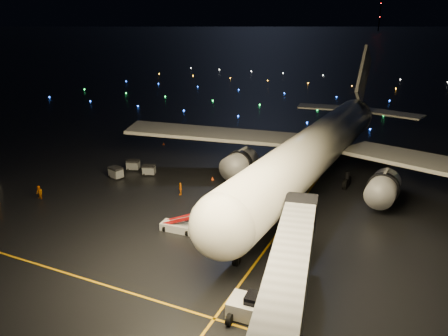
{
  "coord_description": "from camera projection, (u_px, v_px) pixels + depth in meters",
  "views": [
    {
      "loc": [
        25.47,
        -37.03,
        23.93
      ],
      "look_at": [
        2.67,
        12.0,
        5.0
      ],
      "focal_mm": 35.0,
      "sensor_mm": 36.0,
      "label": 1
    }
  ],
  "objects": [
    {
      "name": "ground",
      "position": [
        393.0,
        52.0,
        306.5
      ],
      "size": [
        2000.0,
        2000.0,
        0.0
      ],
      "primitive_type": "plane",
      "color": "black",
      "rests_on": "ground"
    },
    {
      "name": "safety_cone_2",
      "position": [
        213.0,
        178.0,
        67.13
      ],
      "size": [
        0.54,
        0.54,
        0.54
      ],
      "primitive_type": "cone",
      "rotation": [
        0.0,
        0.0,
        0.15
      ],
      "color": "#E64911",
      "rests_on": "ground"
    },
    {
      "name": "belt_loader",
      "position": [
        178.0,
        219.0,
        50.84
      ],
      "size": [
        6.18,
        2.04,
        2.95
      ],
      "primitive_type": null,
      "rotation": [
        0.0,
        0.0,
        0.06
      ],
      "color": "silver",
      "rests_on": "ground"
    },
    {
      "name": "taxiway_lights",
      "position": [
        339.0,
        94.0,
        140.4
      ],
      "size": [
        164.0,
        92.0,
        0.36
      ],
      "primitive_type": null,
      "color": "black",
      "rests_on": "ground"
    },
    {
      "name": "baggage_cart_1",
      "position": [
        133.0,
        165.0,
        71.29
      ],
      "size": [
        2.28,
        1.89,
        1.67
      ],
      "primitive_type": "cube",
      "rotation": [
        0.0,
        0.0,
        0.3
      ],
      "color": "gray",
      "rests_on": "ground"
    },
    {
      "name": "safety_cone_0",
      "position": [
        263.0,
        192.0,
        61.92
      ],
      "size": [
        0.5,
        0.5,
        0.52
      ],
      "primitive_type": "cone",
      "rotation": [
        0.0,
        0.0,
        -0.1
      ],
      "color": "#E64911",
      "rests_on": "ground"
    },
    {
      "name": "lane_cross",
      "position": [
        60.0,
        271.0,
        43.16
      ],
      "size": [
        60.0,
        0.25,
        0.02
      ],
      "primitive_type": "cube",
      "color": "#DC9A09",
      "rests_on": "ground"
    },
    {
      "name": "baggage_cart_2",
      "position": [
        116.0,
        173.0,
        67.68
      ],
      "size": [
        2.41,
        2.0,
        1.77
      ],
      "primitive_type": "cube",
      "rotation": [
        0.0,
        0.0,
        -0.29
      ],
      "color": "gray",
      "rests_on": "ground"
    },
    {
      "name": "safety_cone_3",
      "position": [
        164.0,
        144.0,
        85.36
      ],
      "size": [
        0.43,
        0.43,
        0.45
      ],
      "primitive_type": "cone",
      "rotation": [
        0.0,
        0.0,
        -0.07
      ],
      "color": "#E64911",
      "rests_on": "ground"
    },
    {
      "name": "airliner",
      "position": [
        324.0,
        120.0,
        64.75
      ],
      "size": [
        69.26,
        66.19,
        18.57
      ],
      "primitive_type": null,
      "rotation": [
        0.0,
        0.0,
        -0.06
      ],
      "color": "silver",
      "rests_on": "ground"
    },
    {
      "name": "baggage_cart_0",
      "position": [
        149.0,
        170.0,
        69.05
      ],
      "size": [
        2.22,
        1.87,
        1.61
      ],
      "primitive_type": "cube",
      "rotation": [
        0.0,
        0.0,
        0.33
      ],
      "color": "gray",
      "rests_on": "ground"
    },
    {
      "name": "lane_centre",
      "position": [
        297.0,
        207.0,
        57.8
      ],
      "size": [
        0.25,
        80.0,
        0.02
      ],
      "primitive_type": "cube",
      "color": "#DC9A09",
      "rests_on": "ground"
    },
    {
      "name": "crew_b",
      "position": [
        39.0,
        193.0,
        59.86
      ],
      "size": [
        1.06,
        0.88,
        1.94
      ],
      "primitive_type": "imported",
      "rotation": [
        0.0,
        0.0,
        -0.17
      ],
      "color": "orange",
      "rests_on": "ground"
    },
    {
      "name": "safety_cone_1",
      "position": [
        243.0,
        167.0,
        72.28
      ],
      "size": [
        0.55,
        0.55,
        0.5
      ],
      "primitive_type": "cone",
      "rotation": [
        0.0,
        0.0,
        0.31
      ],
      "color": "#E64911",
      "rests_on": "ground"
    },
    {
      "name": "pushback_tug",
      "position": [
        256.0,
        307.0,
        36.19
      ],
      "size": [
        4.74,
        2.68,
        2.19
      ],
      "primitive_type": "cube",
      "rotation": [
        0.0,
        0.0,
        0.06
      ],
      "color": "silver",
      "rests_on": "ground"
    },
    {
      "name": "radio_mast",
      "position": [
        380.0,
        10.0,
        696.39
      ],
      "size": [
        1.8,
        1.8,
        64.0
      ],
      "primitive_type": "cylinder",
      "color": "black",
      "rests_on": "ground"
    },
    {
      "name": "crew_c",
      "position": [
        180.0,
        189.0,
        61.3
      ],
      "size": [
        0.88,
        1.17,
        1.85
      ],
      "primitive_type": "imported",
      "rotation": [
        0.0,
        0.0,
        -1.12
      ],
      "color": "orange",
      "rests_on": "ground"
    }
  ]
}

